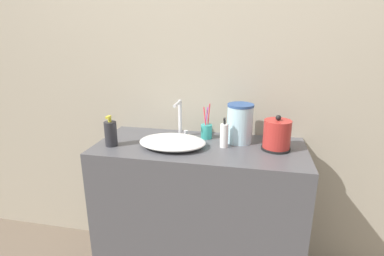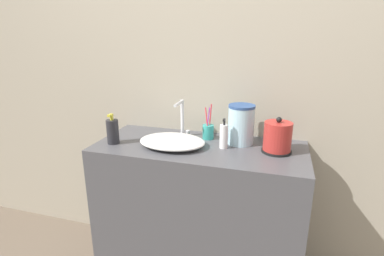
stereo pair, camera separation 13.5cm
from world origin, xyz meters
name	(u,v)px [view 2 (the right image)]	position (x,y,z in m)	size (l,w,h in m)	color
wall_back	(212,65)	(0.00, 0.53, 1.30)	(6.00, 0.04, 2.60)	#ADA38E
vanity_counter	(199,214)	(0.00, 0.25, 0.44)	(1.17, 0.51, 0.88)	#4C4C51
sink_basin	(172,141)	(-0.14, 0.21, 0.91)	(0.37, 0.28, 0.05)	white
faucet	(182,117)	(-0.14, 0.37, 1.01)	(0.06, 0.14, 0.23)	silver
electric_kettle	(277,138)	(0.41, 0.28, 0.96)	(0.16, 0.16, 0.19)	black
toothbrush_cup	(208,131)	(0.02, 0.39, 0.93)	(0.07, 0.07, 0.21)	teal
lotion_bottle	(113,131)	(-0.48, 0.15, 0.95)	(0.07, 0.07, 0.17)	#28282D
shampoo_bottle	(224,136)	(0.14, 0.26, 0.95)	(0.04, 0.04, 0.17)	white
water_pitcher	(241,124)	(0.21, 0.36, 0.99)	(0.15, 0.15, 0.22)	#B2DBEA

